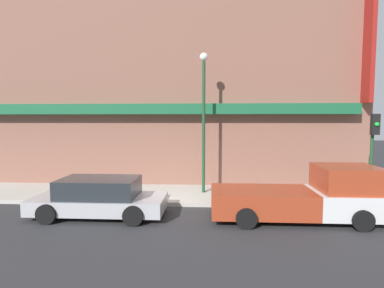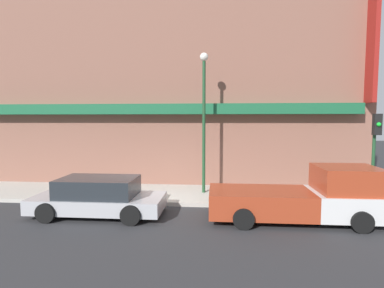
{
  "view_description": "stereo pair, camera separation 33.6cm",
  "coord_description": "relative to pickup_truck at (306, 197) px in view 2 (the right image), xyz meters",
  "views": [
    {
      "loc": [
        2.16,
        -11.42,
        3.39
      ],
      "look_at": [
        1.44,
        1.31,
        2.36
      ],
      "focal_mm": 28.0,
      "sensor_mm": 36.0,
      "label": 1
    },
    {
      "loc": [
        2.49,
        -11.39,
        3.39
      ],
      "look_at": [
        1.44,
        1.31,
        2.36
      ],
      "focal_mm": 28.0,
      "sensor_mm": 36.0,
      "label": 2
    }
  ],
  "objects": [
    {
      "name": "ground_plane",
      "position": [
        -5.5,
        1.26,
        -0.8
      ],
      "size": [
        80.0,
        80.0,
        0.0
      ],
      "primitive_type": "plane",
      "color": "#2D2D30"
    },
    {
      "name": "sidewalk",
      "position": [
        -5.5,
        2.9,
        -0.72
      ],
      "size": [
        36.0,
        3.27,
        0.16
      ],
      "color": "#B7B2A8",
      "rests_on": "ground"
    },
    {
      "name": "building",
      "position": [
        -5.48,
        6.02,
        4.44
      ],
      "size": [
        19.8,
        3.8,
        10.5
      ],
      "color": "brown",
      "rests_on": "ground"
    },
    {
      "name": "pickup_truck",
      "position": [
        0.0,
        0.0,
        0.0
      ],
      "size": [
        5.67,
        2.19,
        1.85
      ],
      "rotation": [
        0.0,
        0.0,
        -0.01
      ],
      "color": "silver",
      "rests_on": "ground"
    },
    {
      "name": "parked_car",
      "position": [
        -7.18,
        -0.0,
        -0.14
      ],
      "size": [
        4.61,
        2.06,
        1.35
      ],
      "rotation": [
        0.0,
        0.0,
        0.01
      ],
      "color": "#ADADB2",
      "rests_on": "ground"
    },
    {
      "name": "fire_hydrant",
      "position": [
        -2.23,
        1.65,
        -0.29
      ],
      "size": [
        0.18,
        0.18,
        0.71
      ],
      "color": "red",
      "rests_on": "sidewalk"
    },
    {
      "name": "street_lamp",
      "position": [
        -3.57,
        3.01,
        3.14
      ],
      "size": [
        0.36,
        0.36,
        6.12
      ],
      "color": "#1E4728",
      "rests_on": "sidewalk"
    },
    {
      "name": "traffic_light",
      "position": [
        3.0,
        1.73,
        1.75
      ],
      "size": [
        0.28,
        0.42,
        3.46
      ],
      "color": "#1E4728",
      "rests_on": "sidewalk"
    }
  ]
}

